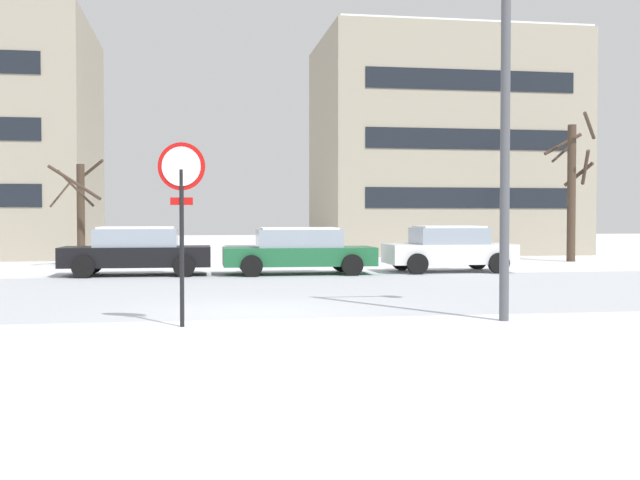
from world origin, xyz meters
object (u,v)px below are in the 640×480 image
parked_car_green (299,250)px  parked_car_white (449,248)px  street_lamp (523,93)px  stop_sign (182,198)px  parked_car_black (137,251)px

parked_car_green → parked_car_white: 4.84m
street_lamp → parked_car_white: bearing=77.4°
stop_sign → parked_car_black: bearing=97.5°
parked_car_green → parked_car_white: (4.83, 0.25, 0.02)m
parked_car_black → parked_car_green: parked_car_black is taller
parked_car_green → parked_car_white: size_ratio=1.15×
parked_car_black → parked_car_white: parked_car_white is taller
stop_sign → parked_car_green: stop_sign is taller
street_lamp → parked_car_green: street_lamp is taller
parked_car_black → street_lamp: bearing=-58.0°
stop_sign → parked_car_black: size_ratio=0.67×
street_lamp → stop_sign: bearing=178.7°
stop_sign → parked_car_green: bearing=73.1°
parked_car_black → parked_car_white: 9.66m
stop_sign → street_lamp: bearing=-1.3°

